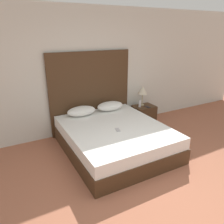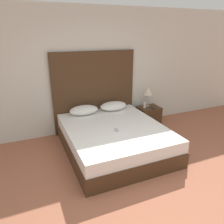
{
  "view_description": "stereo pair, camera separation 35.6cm",
  "coord_description": "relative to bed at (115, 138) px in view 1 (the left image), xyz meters",
  "views": [
    {
      "loc": [
        -1.7,
        -1.7,
        2.2
      ],
      "look_at": [
        0.15,
        1.7,
        0.75
      ],
      "focal_mm": 35.0,
      "sensor_mm": 36.0,
      "label": 1
    },
    {
      "loc": [
        -1.38,
        -1.86,
        2.2
      ],
      "look_at": [
        0.15,
        1.7,
        0.75
      ],
      "focal_mm": 35.0,
      "sensor_mm": 36.0,
      "label": 2
    }
  ],
  "objects": [
    {
      "name": "table_lamp",
      "position": [
        1.27,
        0.88,
        0.58
      ],
      "size": [
        0.23,
        0.23,
        0.48
      ],
      "color": "tan",
      "rests_on": "nightstand"
    },
    {
      "name": "pillow_right",
      "position": [
        0.34,
        0.83,
        0.35
      ],
      "size": [
        0.61,
        0.36,
        0.19
      ],
      "color": "white",
      "rests_on": "bed"
    },
    {
      "name": "phone_on_nightstand",
      "position": [
        1.31,
        0.7,
        0.21
      ],
      "size": [
        0.08,
        0.15,
        0.01
      ],
      "color": "black",
      "rests_on": "nightstand"
    },
    {
      "name": "toiletry_bottle",
      "position": [
        1.15,
        0.8,
        0.29
      ],
      "size": [
        0.06,
        0.06,
        0.16
      ],
      "color": "silver",
      "rests_on": "nightstand"
    },
    {
      "name": "phone_on_bed",
      "position": [
        -0.04,
        -0.18,
        0.26
      ],
      "size": [
        0.1,
        0.16,
        0.01
      ],
      "color": "#B7B7BC",
      "rests_on": "bed"
    },
    {
      "name": "nightstand",
      "position": [
        1.28,
        0.8,
        -0.02
      ],
      "size": [
        0.52,
        0.41,
        0.46
      ],
      "color": "#422B19",
      "rests_on": "ground_plane"
    },
    {
      "name": "wall_back",
      "position": [
        -0.15,
        1.16,
        1.1
      ],
      "size": [
        10.0,
        0.06,
        2.7
      ],
      "color": "silver",
      "rests_on": "ground_plane"
    },
    {
      "name": "ground_plane",
      "position": [
        -0.15,
        -1.59,
        -0.25
      ],
      "size": [
        16.0,
        16.0,
        0.0
      ],
      "primitive_type": "plane",
      "color": "#9E5B42"
    },
    {
      "name": "headboard",
      "position": [
        0.0,
        1.09,
        0.65
      ],
      "size": [
        1.9,
        0.05,
        1.8
      ],
      "color": "#422B19",
      "rests_on": "ground_plane"
    },
    {
      "name": "bed",
      "position": [
        0.0,
        0.0,
        0.0
      ],
      "size": [
        1.8,
        2.13,
        0.5
      ],
      "color": "#422B19",
      "rests_on": "ground_plane"
    },
    {
      "name": "pillow_left",
      "position": [
        -0.34,
        0.83,
        0.35
      ],
      "size": [
        0.61,
        0.36,
        0.19
      ],
      "color": "white",
      "rests_on": "bed"
    }
  ]
}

